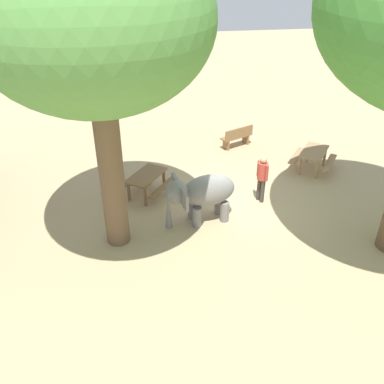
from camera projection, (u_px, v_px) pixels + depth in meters
ground_plane at (237, 203)px, 13.73m from camera, size 60.00×60.00×0.00m
elephant at (202, 193)px, 12.39m from camera, size 1.48×2.23×1.53m
person_handler at (262, 176)px, 13.39m from camera, size 0.48×0.32×1.62m
shade_tree_secondary at (94, 21)px, 8.98m from camera, size 5.84×5.35×8.07m
wooden_bench at (237, 136)px, 17.25m from camera, size 0.95×1.44×0.88m
picnic_table_near at (146, 180)px, 13.89m from camera, size 2.08×2.08×0.78m
picnic_table_far at (313, 156)px, 15.45m from camera, size 2.09×2.08×0.78m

